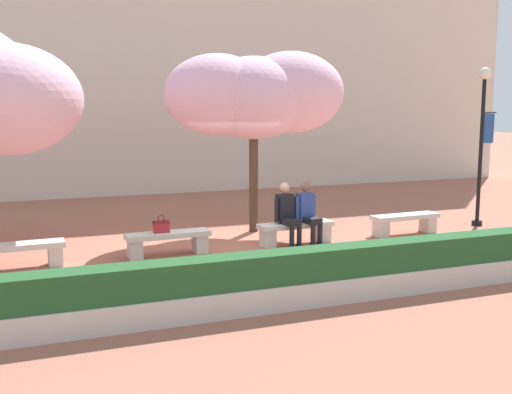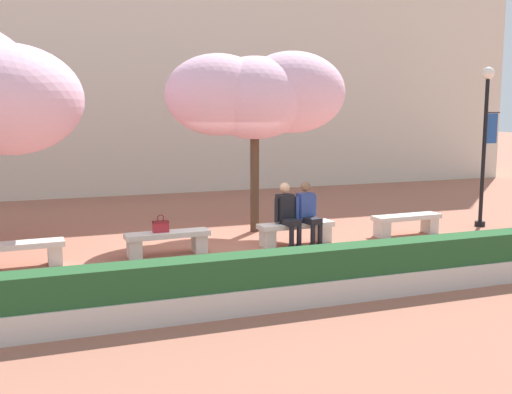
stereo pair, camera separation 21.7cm
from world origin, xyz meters
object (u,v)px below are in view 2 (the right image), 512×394
(person_seated_left, at_px, (287,212))
(lamp_post_with_banner, at_px, (485,132))
(stone_bench_near_west, at_px, (168,240))
(stone_bench_west_end, at_px, (17,251))
(stone_bench_center, at_px, (296,230))
(stone_bench_near_east, at_px, (406,222))
(person_seated_right, at_px, (308,211))
(handbag, at_px, (161,226))
(cherry_tree_main, at_px, (256,96))

(person_seated_left, relative_size, lamp_post_with_banner, 0.35)
(stone_bench_near_west, distance_m, lamp_post_with_banner, 7.86)
(stone_bench_near_west, xyz_separation_m, lamp_post_with_banner, (7.61, 0.23, 1.95))
(stone_bench_west_end, distance_m, stone_bench_center, 5.37)
(stone_bench_center, bearing_deg, stone_bench_near_east, 0.00)
(stone_bench_center, relative_size, stone_bench_near_east, 1.00)
(stone_bench_west_end, bearing_deg, person_seated_right, -0.53)
(stone_bench_near_east, bearing_deg, handbag, 179.86)
(lamp_post_with_banner, bearing_deg, person_seated_right, -176.54)
(lamp_post_with_banner, bearing_deg, stone_bench_near_west, -178.27)
(person_seated_left, height_order, person_seated_right, same)
(stone_bench_near_west, height_order, stone_bench_near_east, same)
(stone_bench_center, distance_m, cherry_tree_main, 3.15)
(person_seated_left, relative_size, cherry_tree_main, 0.32)
(person_seated_right, relative_size, cherry_tree_main, 0.32)
(lamp_post_with_banner, bearing_deg, stone_bench_near_east, -174.12)
(stone_bench_west_end, relative_size, stone_bench_center, 1.00)
(cherry_tree_main, bearing_deg, stone_bench_center, -77.27)
(stone_bench_center, relative_size, person_seated_left, 1.26)
(stone_bench_near_east, distance_m, cherry_tree_main, 4.35)
(stone_bench_near_west, bearing_deg, handbag, 173.53)
(stone_bench_near_east, bearing_deg, stone_bench_center, 180.00)
(stone_bench_center, height_order, stone_bench_near_east, same)
(stone_bench_center, relative_size, person_seated_right, 1.26)
(stone_bench_near_east, xyz_separation_m, person_seated_right, (-2.44, -0.05, 0.40))
(person_seated_left, bearing_deg, person_seated_right, 0.02)
(person_seated_left, distance_m, cherry_tree_main, 2.82)
(cherry_tree_main, bearing_deg, stone_bench_west_end, -163.75)
(lamp_post_with_banner, bearing_deg, stone_bench_west_end, -178.72)
(stone_bench_center, distance_m, handbag, 2.82)
(stone_bench_near_east, height_order, cherry_tree_main, cherry_tree_main)
(stone_bench_west_end, xyz_separation_m, stone_bench_near_east, (8.06, 0.00, 0.00))
(handbag, relative_size, cherry_tree_main, 0.08)
(stone_bench_near_west, distance_m, stone_bench_near_east, 5.37)
(stone_bench_center, height_order, lamp_post_with_banner, lamp_post_with_banner)
(stone_bench_west_end, height_order, cherry_tree_main, cherry_tree_main)
(stone_bench_west_end, distance_m, lamp_post_with_banner, 10.48)
(handbag, distance_m, lamp_post_with_banner, 7.91)
(person_seated_right, xyz_separation_m, lamp_post_with_banner, (4.68, 0.28, 1.55))
(stone_bench_near_west, distance_m, cherry_tree_main, 3.92)
(handbag, distance_m, cherry_tree_main, 3.80)
(stone_bench_near_east, bearing_deg, person_seated_right, -178.77)
(stone_bench_near_east, relative_size, person_seated_left, 1.26)
(stone_bench_west_end, bearing_deg, person_seated_left, -0.58)
(stone_bench_near_west, xyz_separation_m, stone_bench_near_east, (5.37, 0.00, 0.00))
(stone_bench_near_west, relative_size, person_seated_left, 1.26)
(stone_bench_near_west, relative_size, person_seated_right, 1.26)
(stone_bench_west_end, xyz_separation_m, person_seated_right, (5.62, -0.05, 0.40))
(stone_bench_near_west, xyz_separation_m, stone_bench_center, (2.69, 0.00, 0.00))
(cherry_tree_main, xyz_separation_m, lamp_post_with_banner, (5.26, -1.24, -0.82))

